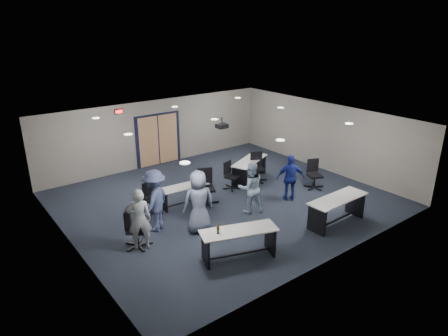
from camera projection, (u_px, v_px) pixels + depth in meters
floor at (224, 199)px, 13.46m from camera, size 10.00×10.00×0.00m
back_wall at (158, 133)px, 16.35m from camera, size 10.00×0.04×2.70m
front_wall at (336, 211)px, 9.63m from camera, size 10.00×0.04×2.70m
left_wall at (68, 201)px, 10.16m from camera, size 0.04×9.00×2.70m
right_wall at (324, 136)px, 15.83m from camera, size 0.04×9.00×2.70m
ceiling at (224, 121)px, 12.52m from camera, size 10.00×9.00×0.04m
double_door at (158, 140)px, 16.43m from camera, size 2.00×0.07×2.20m
exit_sign at (119, 112)px, 15.02m from camera, size 0.32×0.07×0.18m
ceiling_projector at (222, 126)px, 13.17m from camera, size 0.35×0.32×0.37m
ceiling_can_lights at (219, 121)px, 12.72m from camera, size 6.24×5.74×0.02m
table_front_left at (238, 239)px, 9.98m from camera, size 2.06×1.26×1.08m
table_front_right at (337, 206)px, 11.69m from camera, size 2.05×0.72×0.83m
table_back_left at (184, 192)px, 12.92m from camera, size 1.67×0.66×0.77m
table_back_right at (250, 166)px, 14.97m from camera, size 2.01×1.38×0.78m
chair_back_a at (153, 198)px, 12.38m from camera, size 0.70×0.70×0.98m
chair_back_b at (206, 188)px, 12.93m from camera, size 0.98×0.98×1.18m
chair_back_c at (232, 176)px, 14.17m from camera, size 0.78×0.78×0.99m
chair_back_d at (258, 167)px, 14.80m from camera, size 0.92×0.92×1.09m
chair_loose_left at (137, 228)px, 10.49m from camera, size 0.96×0.96×1.09m
chair_loose_right at (315, 175)px, 14.20m from camera, size 0.86×0.86×1.04m
person_gray at (139, 219)px, 10.30m from camera, size 0.73×0.62×1.71m
person_plaid at (199, 202)px, 11.15m from camera, size 1.03×0.82×1.83m
person_lightblue at (251, 188)px, 12.33m from camera, size 0.98×0.89×1.64m
person_navy at (290, 178)px, 13.18m from camera, size 0.98×0.84×1.58m
person_back at (155, 201)px, 11.22m from camera, size 1.36×1.24×1.83m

